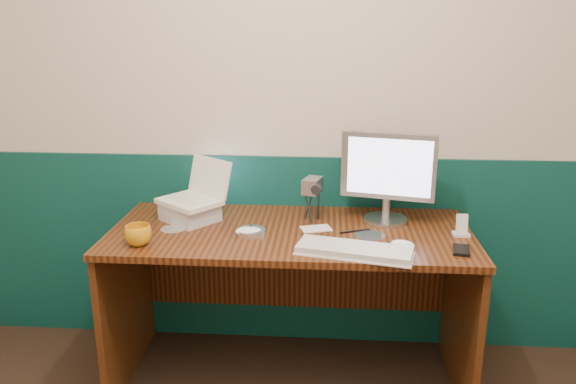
# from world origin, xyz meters

# --- Properties ---
(back_wall) EXTENTS (3.50, 0.04, 2.50)m
(back_wall) POSITION_xyz_m (0.00, 1.75, 1.25)
(back_wall) COLOR beige
(back_wall) RESTS_ON ground
(wainscot) EXTENTS (3.48, 0.02, 1.00)m
(wainscot) POSITION_xyz_m (0.00, 1.74, 0.50)
(wainscot) COLOR #08372C
(wainscot) RESTS_ON ground
(desk) EXTENTS (1.60, 0.70, 0.75)m
(desk) POSITION_xyz_m (-0.06, 1.38, 0.38)
(desk) COLOR #341409
(desk) RESTS_ON ground
(laptop_riser) EXTENTS (0.30, 0.30, 0.08)m
(laptop_riser) POSITION_xyz_m (-0.53, 1.47, 0.79)
(laptop_riser) COLOR silver
(laptop_riser) RESTS_ON desk
(laptop) EXTENTS (0.34, 0.33, 0.22)m
(laptop) POSITION_xyz_m (-0.53, 1.47, 0.94)
(laptop) COLOR white
(laptop) RESTS_ON laptop_riser
(monitor) EXTENTS (0.44, 0.21, 0.42)m
(monitor) POSITION_xyz_m (0.38, 1.52, 0.96)
(monitor) COLOR #A9A9AE
(monitor) RESTS_ON desk
(keyboard) EXTENTS (0.48, 0.25, 0.03)m
(keyboard) POSITION_xyz_m (0.22, 1.12, 0.76)
(keyboard) COLOR silver
(keyboard) RESTS_ON desk
(mouse_right) EXTENTS (0.11, 0.09, 0.03)m
(mouse_right) POSITION_xyz_m (0.42, 1.20, 0.77)
(mouse_right) COLOR white
(mouse_right) RESTS_ON desk
(mouse_left) EXTENTS (0.12, 0.09, 0.04)m
(mouse_left) POSITION_xyz_m (-0.23, 1.30, 0.77)
(mouse_left) COLOR white
(mouse_left) RESTS_ON desk
(mug) EXTENTS (0.13, 0.13, 0.09)m
(mug) POSITION_xyz_m (-0.67, 1.16, 0.79)
(mug) COLOR orange
(mug) RESTS_ON desk
(camcorder) EXTENTS (0.13, 0.16, 0.21)m
(camcorder) POSITION_xyz_m (0.04, 1.52, 0.85)
(camcorder) COLOR #A7A7AC
(camcorder) RESTS_ON desk
(cd_spindle) EXTENTS (0.12, 0.12, 0.03)m
(cd_spindle) POSITION_xyz_m (-0.22, 1.30, 0.76)
(cd_spindle) COLOR silver
(cd_spindle) RESTS_ON desk
(cd_loose_a) EXTENTS (0.11, 0.11, 0.00)m
(cd_loose_a) POSITION_xyz_m (-0.58, 1.35, 0.75)
(cd_loose_a) COLOR silver
(cd_loose_a) RESTS_ON desk
(cd_loose_b) EXTENTS (0.13, 0.13, 0.00)m
(cd_loose_b) POSITION_xyz_m (0.29, 1.34, 0.75)
(cd_loose_b) COLOR silver
(cd_loose_b) RESTS_ON desk
(pen) EXTENTS (0.13, 0.06, 0.01)m
(pen) POSITION_xyz_m (0.23, 1.37, 0.75)
(pen) COLOR black
(pen) RESTS_ON desk
(papers) EXTENTS (0.15, 0.12, 0.00)m
(papers) POSITION_xyz_m (0.06, 1.40, 0.75)
(papers) COLOR silver
(papers) RESTS_ON desk
(dock) EXTENTS (0.07, 0.05, 0.01)m
(dock) POSITION_xyz_m (0.68, 1.36, 0.76)
(dock) COLOR silver
(dock) RESTS_ON desk
(music_player) EXTENTS (0.05, 0.02, 0.09)m
(music_player) POSITION_xyz_m (0.68, 1.36, 0.81)
(music_player) COLOR silver
(music_player) RESTS_ON dock
(pda) EXTENTS (0.08, 0.12, 0.01)m
(pda) POSITION_xyz_m (0.65, 1.18, 0.76)
(pda) COLOR black
(pda) RESTS_ON desk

